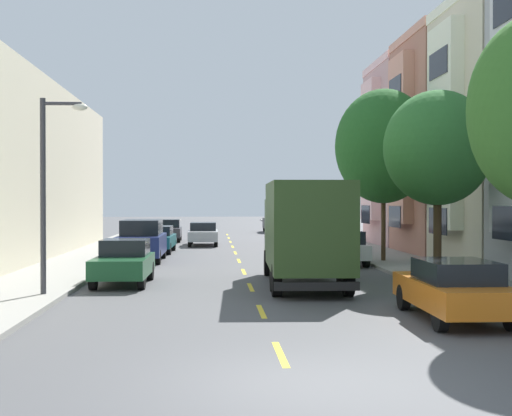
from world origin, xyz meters
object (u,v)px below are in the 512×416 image
(parked_sedan_teal, at_px, (157,239))
(parked_suv_navy, at_px, (142,240))
(delivery_box_truck, at_px, (304,228))
(parked_wagon_sky, at_px, (317,238))
(street_tree_second, at_px, (438,148))
(parked_hatchback_white, at_px, (342,248))
(parked_hatchback_charcoal, at_px, (168,230))
(parked_suv_black, at_px, (276,221))
(street_lamp, at_px, (49,178))
(parked_sedan_red, at_px, (299,232))
(moving_silver_sedan, at_px, (203,233))
(parked_hatchback_forest, at_px, (124,262))
(street_tree_third, at_px, (384,146))
(parked_sedan_orange, at_px, (454,288))

(parked_sedan_teal, bearing_deg, parked_suv_navy, -92.51)
(delivery_box_truck, bearing_deg, parked_wagon_sky, 79.75)
(street_tree_second, relative_size, parked_hatchback_white, 1.59)
(delivery_box_truck, bearing_deg, parked_hatchback_charcoal, 103.30)
(parked_suv_black, height_order, parked_sedan_teal, parked_suv_black)
(parked_wagon_sky, bearing_deg, street_lamp, -121.65)
(parked_sedan_red, bearing_deg, parked_wagon_sky, -90.58)
(parked_hatchback_charcoal, distance_m, moving_silver_sedan, 4.92)
(parked_hatchback_forest, height_order, parked_wagon_sky, same)
(street_tree_third, distance_m, parked_suv_black, 31.04)
(street_tree_third, xyz_separation_m, parked_sedan_red, (-1.96, 15.07, -4.49))
(delivery_box_truck, distance_m, parked_sedan_teal, 16.42)
(parked_hatchback_charcoal, bearing_deg, delivery_box_truck, -76.70)
(parked_wagon_sky, xyz_separation_m, parked_sedan_teal, (-8.59, 1.08, -0.05))
(street_lamp, height_order, parked_hatchback_forest, street_lamp)
(parked_hatchback_forest, height_order, parked_suv_navy, parked_suv_navy)
(street_tree_second, height_order, parked_hatchback_forest, street_tree_second)
(street_tree_second, bearing_deg, parked_suv_black, 93.06)
(parked_sedan_teal, bearing_deg, delivery_box_truck, -68.41)
(delivery_box_truck, relative_size, parked_hatchback_white, 1.96)
(parked_sedan_red, bearing_deg, parked_suv_navy, -123.70)
(street_tree_third, relative_size, moving_silver_sedan, 1.70)
(parked_sedan_red, bearing_deg, parked_hatchback_charcoal, 164.39)
(delivery_box_truck, distance_m, parked_hatchback_white, 7.93)
(street_tree_second, relative_size, parked_hatchback_charcoal, 1.60)
(parked_hatchback_charcoal, bearing_deg, parked_wagon_sky, -52.89)
(parked_hatchback_charcoal, bearing_deg, street_tree_second, -67.01)
(street_lamp, height_order, parked_sedan_teal, street_lamp)
(parked_hatchback_forest, height_order, parked_sedan_teal, parked_hatchback_forest)
(parked_suv_navy, relative_size, parked_hatchback_white, 1.19)
(parked_sedan_orange, bearing_deg, street_tree_second, 74.95)
(parked_hatchback_white, height_order, moving_silver_sedan, parked_hatchback_white)
(parked_suv_black, bearing_deg, parked_sedan_red, -89.68)
(parked_wagon_sky, height_order, parked_sedan_red, parked_wagon_sky)
(parked_sedan_teal, bearing_deg, parked_hatchback_white, -42.17)
(parked_suv_navy, height_order, moving_silver_sedan, parked_suv_navy)
(street_tree_second, distance_m, delivery_box_truck, 5.35)
(parked_hatchback_white, bearing_deg, parked_suv_navy, 165.42)
(parked_wagon_sky, relative_size, parked_suv_black, 0.97)
(street_tree_third, distance_m, parked_hatchback_charcoal, 20.96)
(delivery_box_truck, height_order, parked_sedan_teal, delivery_box_truck)
(parked_hatchback_forest, bearing_deg, street_tree_third, 33.89)
(parked_suv_navy, xyz_separation_m, parked_hatchback_white, (8.90, -2.32, -0.23))
(parked_sedan_teal, xyz_separation_m, moving_silver_sedan, (2.44, 6.00, 0.00))
(parked_suv_black, relative_size, parked_suv_navy, 1.00)
(street_lamp, height_order, parked_suv_navy, street_lamp)
(moving_silver_sedan, bearing_deg, street_lamp, -99.85)
(street_lamp, relative_size, parked_suv_navy, 1.17)
(street_tree_second, xyz_separation_m, parked_wagon_sky, (-2.05, 13.72, -3.80))
(parked_suv_navy, xyz_separation_m, moving_silver_sedan, (2.68, 11.53, -0.24))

